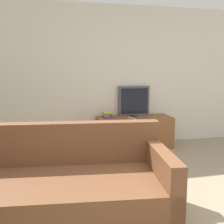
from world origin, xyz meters
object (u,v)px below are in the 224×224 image
(tv_stand, at_px, (134,132))
(book_stack, at_px, (107,114))
(television, at_px, (134,101))
(remote_on_stand, at_px, (134,116))
(remote_secondary, at_px, (132,118))
(couch, at_px, (60,189))

(tv_stand, height_order, book_stack, book_stack)
(television, bearing_deg, tv_stand, -103.69)
(book_stack, height_order, remote_on_stand, book_stack)
(tv_stand, relative_size, television, 2.29)
(remote_secondary, bearing_deg, couch, -124.98)
(remote_secondary, bearing_deg, television, 67.89)
(couch, xyz_separation_m, book_stack, (0.94, 2.13, 0.34))
(television, xyz_separation_m, remote_on_stand, (-0.06, -0.18, -0.26))
(tv_stand, relative_size, remote_on_stand, 7.61)
(television, distance_m, remote_on_stand, 0.32)
(couch, distance_m, remote_on_stand, 2.55)
(television, bearing_deg, remote_on_stand, -107.38)
(tv_stand, xyz_separation_m, couch, (-1.43, -2.05, 0.00))
(couch, distance_m, remote_secondary, 2.34)
(remote_on_stand, height_order, remote_secondary, same)
(television, xyz_separation_m, book_stack, (-0.55, -0.14, -0.22))
(tv_stand, distance_m, book_stack, 0.60)
(television, height_order, remote_secondary, television)
(tv_stand, height_order, remote_secondary, remote_secondary)
(tv_stand, relative_size, book_stack, 6.47)
(couch, height_order, remote_secondary, couch)
(tv_stand, xyz_separation_m, book_stack, (-0.49, 0.08, 0.34))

